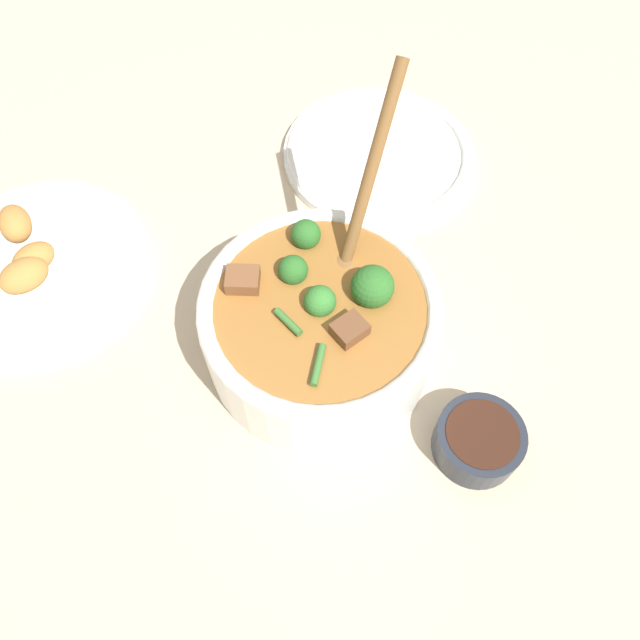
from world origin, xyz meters
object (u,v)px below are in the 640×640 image
object	(u,v)px
stew_bowl	(320,322)
food_plate	(37,265)
empty_plate	(378,153)
condiment_bowl	(479,440)

from	to	relation	value
stew_bowl	food_plate	bearing A→B (deg)	-105.98
empty_plate	stew_bowl	bearing A→B (deg)	-13.39
stew_bowl	condiment_bowl	distance (m)	0.18
condiment_bowl	food_plate	world-z (taller)	food_plate
condiment_bowl	empty_plate	distance (m)	0.39
empty_plate	food_plate	world-z (taller)	food_plate
empty_plate	food_plate	distance (m)	0.42
food_plate	condiment_bowl	bearing A→B (deg)	67.45
empty_plate	food_plate	bearing A→B (deg)	-64.56
food_plate	stew_bowl	bearing A→B (deg)	74.02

